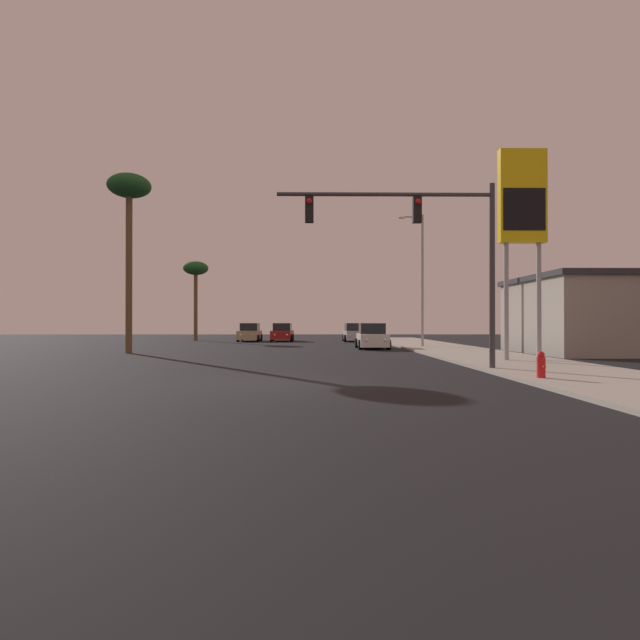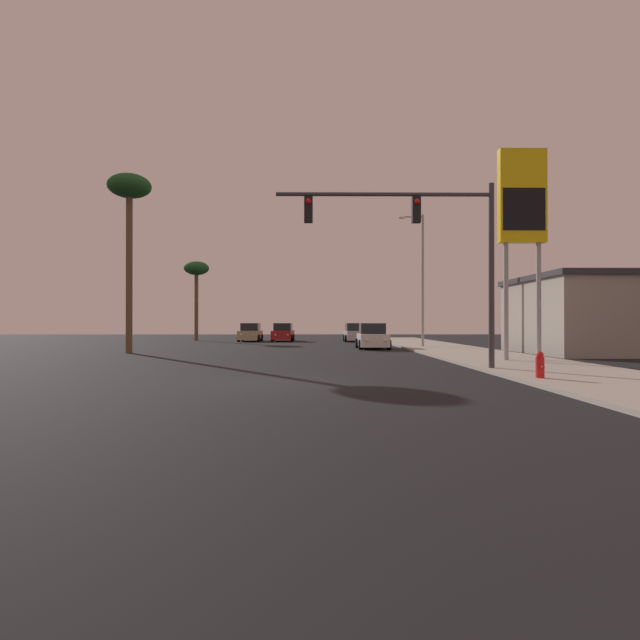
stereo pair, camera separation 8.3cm
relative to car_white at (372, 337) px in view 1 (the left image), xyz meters
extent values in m
plane|color=black|center=(-4.98, -18.70, -0.76)|extent=(120.00, 120.00, 0.00)
cube|color=#9E998E|center=(4.52, -8.70, -0.70)|extent=(5.00, 60.00, 0.12)
cube|color=gray|center=(13.02, -5.37, 1.24)|extent=(10.00, 8.00, 4.00)
cube|color=#2D2D33|center=(13.02, -5.37, 3.39)|extent=(10.30, 8.30, 0.30)
cube|color=silver|center=(0.00, -0.04, -0.18)|extent=(1.88, 4.23, 0.80)
cube|color=black|center=(0.00, 0.11, 0.57)|extent=(1.64, 2.03, 0.70)
cylinder|color=black|center=(-0.90, -1.34, -0.44)|extent=(0.24, 0.64, 0.64)
cylinder|color=black|center=(0.90, -1.34, -0.44)|extent=(0.24, 0.64, 0.64)
cylinder|color=black|center=(-0.90, 1.27, -0.44)|extent=(0.24, 0.64, 0.64)
cylinder|color=black|center=(0.90, 1.27, -0.44)|extent=(0.24, 0.64, 0.64)
sphere|color=#F2EACC|center=(-0.56, -2.16, -0.13)|extent=(0.18, 0.18, 0.18)
sphere|color=#F2EACC|center=(0.56, -2.16, -0.13)|extent=(0.18, 0.18, 0.18)
cube|color=maroon|center=(-6.77, 13.71, -0.18)|extent=(1.96, 4.26, 0.80)
cube|color=black|center=(-6.77, 13.86, 0.57)|extent=(1.67, 2.06, 0.70)
cylinder|color=black|center=(-7.67, 12.41, -0.44)|extent=(0.24, 0.64, 0.64)
cylinder|color=black|center=(-5.87, 12.41, -0.44)|extent=(0.24, 0.64, 0.64)
cylinder|color=black|center=(-7.67, 15.01, -0.44)|extent=(0.24, 0.64, 0.64)
cylinder|color=black|center=(-5.87, 15.01, -0.44)|extent=(0.24, 0.64, 0.64)
sphere|color=#F2EACC|center=(-7.33, 11.59, -0.13)|extent=(0.18, 0.18, 0.18)
sphere|color=#F2EACC|center=(-6.21, 11.59, -0.13)|extent=(0.18, 0.18, 0.18)
cube|color=tan|center=(-9.79, 13.48, -0.18)|extent=(1.86, 4.23, 0.80)
cube|color=black|center=(-9.79, 13.63, 0.57)|extent=(1.63, 2.02, 0.70)
cylinder|color=black|center=(-10.69, 12.18, -0.44)|extent=(0.24, 0.64, 0.64)
cylinder|color=black|center=(-8.89, 12.18, -0.44)|extent=(0.24, 0.64, 0.64)
cylinder|color=black|center=(-10.69, 14.79, -0.44)|extent=(0.24, 0.64, 0.64)
cylinder|color=black|center=(-8.89, 14.79, -0.44)|extent=(0.24, 0.64, 0.64)
sphere|color=#F2EACC|center=(-10.34, 11.36, -0.13)|extent=(0.18, 0.18, 0.18)
sphere|color=#F2EACC|center=(-9.23, 11.36, -0.13)|extent=(0.18, 0.18, 0.18)
cube|color=#B7B7BC|center=(-0.13, 12.74, -0.18)|extent=(1.94, 4.26, 0.80)
cube|color=black|center=(-0.13, 12.89, 0.57)|extent=(1.67, 2.05, 0.70)
cylinder|color=black|center=(-1.03, 11.44, -0.44)|extent=(0.24, 0.64, 0.64)
cylinder|color=black|center=(0.77, 11.44, -0.44)|extent=(0.24, 0.64, 0.64)
cylinder|color=black|center=(-1.03, 14.04, -0.44)|extent=(0.24, 0.64, 0.64)
cylinder|color=black|center=(0.77, 14.04, -0.44)|extent=(0.24, 0.64, 0.64)
sphere|color=#F2EACC|center=(-0.69, 10.62, -0.13)|extent=(0.18, 0.18, 0.18)
sphere|color=#F2EACC|center=(0.43, 10.62, -0.13)|extent=(0.18, 0.18, 0.18)
cylinder|color=#38383D|center=(2.43, -15.37, 2.61)|extent=(0.20, 0.20, 6.50)
cylinder|color=#38383D|center=(-1.36, -15.37, 5.46)|extent=(7.58, 0.14, 0.14)
cube|color=black|center=(-0.22, -15.37, 4.91)|extent=(0.30, 0.24, 0.90)
sphere|color=red|center=(-0.22, -15.51, 5.18)|extent=(0.20, 0.20, 0.20)
cube|color=black|center=(-4.01, -15.37, 4.91)|extent=(0.30, 0.24, 0.90)
sphere|color=red|center=(-4.01, -15.51, 5.18)|extent=(0.20, 0.20, 0.20)
cylinder|color=#99999E|center=(3.59, 1.17, 3.86)|extent=(0.18, 0.18, 9.00)
cylinder|color=#99999E|center=(2.89, 1.17, 8.21)|extent=(1.40, 0.10, 0.10)
ellipsoid|color=silver|center=(2.19, 1.17, 8.16)|extent=(0.50, 0.24, 0.20)
cylinder|color=#99999E|center=(4.37, -11.67, 1.86)|extent=(0.20, 0.20, 5.00)
cylinder|color=#99999E|center=(5.77, -11.67, 1.86)|extent=(0.20, 0.20, 5.00)
cube|color=yellow|center=(5.07, -11.67, 6.36)|extent=(2.00, 0.40, 4.00)
cube|color=black|center=(5.07, -11.88, 5.76)|extent=(1.80, 0.03, 1.80)
cylinder|color=red|center=(2.68, -18.57, -0.34)|extent=(0.24, 0.24, 0.60)
sphere|color=red|center=(2.68, -18.57, 0.02)|extent=(0.20, 0.20, 0.20)
cylinder|color=red|center=(2.68, -18.74, -0.31)|extent=(0.08, 0.10, 0.08)
cylinder|color=brown|center=(-15.23, 15.30, 2.49)|extent=(0.36, 0.36, 6.51)
ellipsoid|color=#1E5123|center=(-15.23, 15.30, 6.23)|extent=(2.40, 2.40, 1.32)
cylinder|color=brown|center=(-14.25, -4.70, 3.71)|extent=(0.36, 0.36, 8.95)
ellipsoid|color=#1E5123|center=(-14.25, -4.70, 8.67)|extent=(2.40, 2.40, 1.32)
camera|label=1|loc=(-3.87, -32.83, 0.93)|focal=28.00mm
camera|label=2|loc=(-3.78, -32.83, 0.93)|focal=28.00mm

